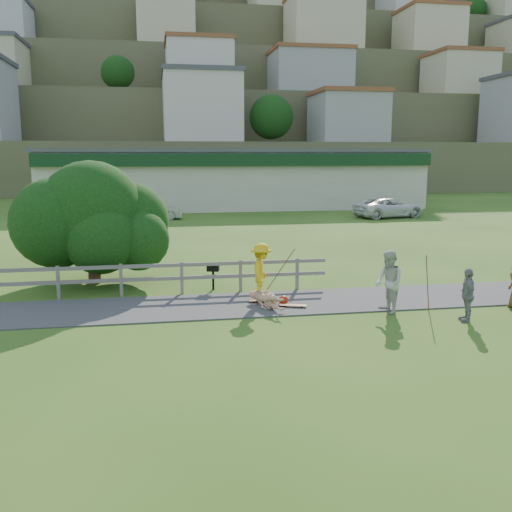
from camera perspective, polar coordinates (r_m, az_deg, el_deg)
The scene contains 18 objects.
ground at distance 16.54m, azimuth 0.13°, elevation -6.24°, with size 260.00×260.00×0.00m, color #2F5317.
path at distance 17.95m, azimuth -0.71°, elevation -4.84°, with size 34.00×3.00×0.04m, color #39393C.
fence at distance 19.41m, azimuth -15.18°, elevation -1.92°, with size 15.05×0.10×1.10m.
strip_mall at distance 51.05m, azimuth -2.32°, elevation 7.84°, with size 32.50×10.75×5.10m.
hillside at distance 107.40m, azimuth -8.71°, elevation 15.29°, with size 220.00×67.00×47.50m.
skater_rider at distance 17.95m, azimuth 0.56°, elevation -1.91°, with size 1.18×0.68×1.82m, color yellow.
skater_fallen at distance 17.47m, azimuth 1.09°, elevation -4.36°, with size 1.58×0.38×0.58m, color tan.
spectator_a at distance 17.30m, azimuth 13.15°, elevation -2.57°, with size 0.91×0.71×1.87m, color #BBBCB8.
spectator_b at distance 17.16m, azimuth 20.38°, elevation -3.65°, with size 0.89×0.37×1.52m, color gray.
car_silver at distance 41.63m, azimuth -10.16°, elevation 4.48°, with size 1.36×3.89×1.28m, color #A0A2A8.
car_white at distance 43.51m, azimuth 13.14°, elevation 4.74°, with size 2.45×5.31×1.47m, color white.
tree at distance 21.49m, azimuth -16.00°, elevation 1.46°, with size 6.10×6.10×3.13m, color black, non-canonical shape.
bbq at distance 19.87m, azimuth -4.30°, elevation -2.14°, with size 0.41×0.31×0.88m, color black, non-canonical shape.
longboard_rider at distance 18.15m, azimuth 0.55°, elevation -4.59°, with size 0.80×0.20×0.09m, color brown, non-canonical shape.
longboard_fallen at distance 17.61m, azimuth 3.72°, elevation -5.08°, with size 0.82×0.20×0.09m, color brown, non-canonical shape.
helmet at distance 17.96m, azimuth 2.76°, elevation -4.43°, with size 0.30×0.30×0.30m, color #A6250C.
pole_rider at distance 18.43m, azimuth 2.17°, elevation -1.31°, with size 0.03×0.03×2.01m, color brown.
pole_spec_left at distance 17.78m, azimuth 16.78°, elevation -2.63°, with size 0.03×0.03×1.73m, color brown.
Camera 1 is at (-2.77, -15.62, 4.68)m, focal length 40.00 mm.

